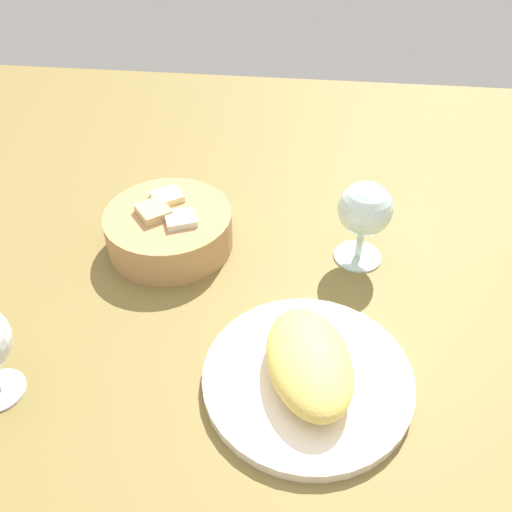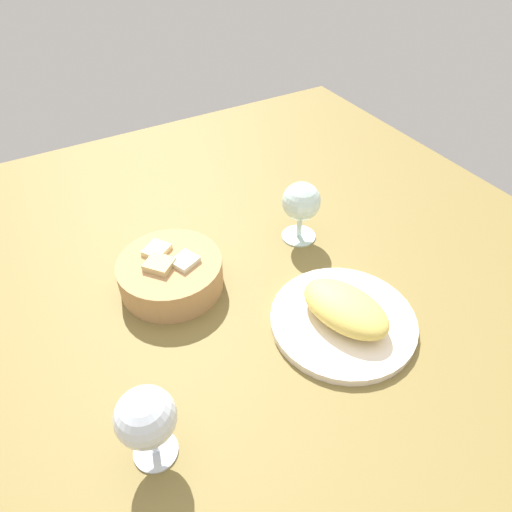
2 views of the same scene
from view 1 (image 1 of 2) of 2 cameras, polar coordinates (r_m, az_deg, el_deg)
ground_plane at (r=73.85cm, az=-5.69°, el=-4.56°), size 140.00×140.00×2.00cm
plate at (r=63.47cm, az=5.38°, el=-12.59°), size 23.74×23.74×1.40cm
omelette at (r=61.02cm, az=5.56°, el=-10.90°), size 17.20×12.95×4.74cm
lettuce_garnish at (r=65.22cm, az=7.77°, el=-8.67°), size 3.86×3.86×1.66cm
bread_basket at (r=79.41cm, az=-9.03°, el=2.88°), size 18.08×18.08×6.93cm
wine_glass_near at (r=74.62cm, az=11.27°, el=4.50°), size 7.40×7.40×12.26cm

